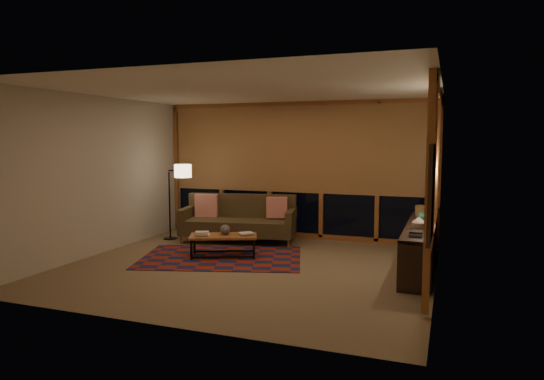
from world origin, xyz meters
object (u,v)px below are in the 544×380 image
(sofa, at_px, (238,219))
(coffee_table, at_px, (223,246))
(floor_lamp, at_px, (170,201))
(bookshelf, at_px, (420,246))

(sofa, xyz_separation_m, coffee_table, (0.26, -1.19, -0.25))
(sofa, relative_size, coffee_table, 1.93)
(sofa, relative_size, floor_lamp, 1.44)
(sofa, xyz_separation_m, floor_lamp, (-1.38, -0.21, 0.31))
(floor_lamp, bearing_deg, sofa, 16.70)
(coffee_table, distance_m, floor_lamp, 1.99)
(bookshelf, bearing_deg, floor_lamp, 172.86)
(sofa, distance_m, bookshelf, 3.48)
(floor_lamp, distance_m, bookshelf, 4.82)
(sofa, xyz_separation_m, bookshelf, (3.39, -0.81, -0.10))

